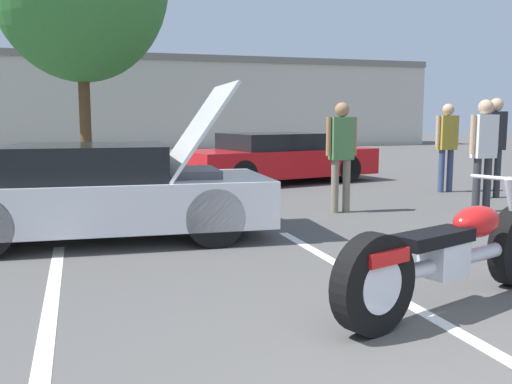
# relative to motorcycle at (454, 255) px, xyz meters

# --- Properties ---
(parking_stripe_foreground) EXTENTS (0.12, 5.74, 0.01)m
(parking_stripe_foreground) POSITION_rel_motorcycle_xyz_m (-3.07, 0.25, -0.42)
(parking_stripe_foreground) COLOR white
(parking_stripe_foreground) RESTS_ON ground
(parking_stripe_middle) EXTENTS (0.12, 5.74, 0.01)m
(parking_stripe_middle) POSITION_rel_motorcycle_xyz_m (-0.31, 0.25, -0.42)
(parking_stripe_middle) COLOR white
(parking_stripe_middle) RESTS_ON ground
(far_building) EXTENTS (32.00, 4.20, 4.40)m
(far_building) POSITION_rel_motorcycle_xyz_m (-1.04, 25.12, 1.91)
(far_building) COLOR beige
(far_building) RESTS_ON ground
(motorcycle) EXTENTS (2.53, 1.12, 1.00)m
(motorcycle) POSITION_rel_motorcycle_xyz_m (0.00, 0.00, 0.00)
(motorcycle) COLOR black
(motorcycle) RESTS_ON ground
(show_car_hood_open) EXTENTS (4.13, 1.99, 1.92)m
(show_car_hood_open) POSITION_rel_motorcycle_xyz_m (-2.52, 3.46, 0.16)
(show_car_hood_open) COLOR white
(show_car_hood_open) RESTS_ON ground
(parked_car_right_row) EXTENTS (4.78, 2.85, 1.13)m
(parked_car_right_row) POSITION_rel_motorcycle_xyz_m (1.53, 8.65, 0.13)
(parked_car_right_row) COLOR red
(parked_car_right_row) RESTS_ON ground
(spectator_near_motorcycle) EXTENTS (0.52, 0.23, 1.77)m
(spectator_near_motorcycle) POSITION_rel_motorcycle_xyz_m (3.29, 3.78, 0.64)
(spectator_near_motorcycle) COLOR #333338
(spectator_near_motorcycle) RESTS_ON ground
(spectator_by_show_car) EXTENTS (0.52, 0.23, 1.76)m
(spectator_by_show_car) POSITION_rel_motorcycle_xyz_m (4.22, 6.01, 0.63)
(spectator_by_show_car) COLOR #38476B
(spectator_by_show_car) RESTS_ON ground
(spectator_midground) EXTENTS (0.52, 0.23, 1.73)m
(spectator_midground) POSITION_rel_motorcycle_xyz_m (1.12, 4.39, 0.61)
(spectator_midground) COLOR gray
(spectator_midground) RESTS_ON ground
(spectator_far_lot) EXTENTS (0.52, 0.24, 1.85)m
(spectator_far_lot) POSITION_rel_motorcycle_xyz_m (4.55, 5.04, 0.69)
(spectator_far_lot) COLOR #333338
(spectator_far_lot) RESTS_ON ground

